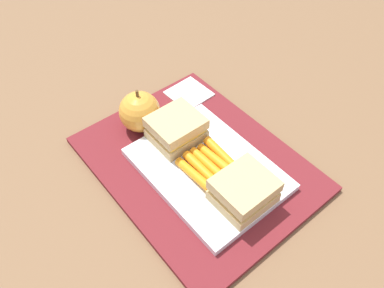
{
  "coord_description": "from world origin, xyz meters",
  "views": [
    {
      "loc": [
        -0.29,
        0.25,
        0.49
      ],
      "look_at": [
        0.01,
        0.0,
        0.04
      ],
      "focal_mm": 35.93,
      "sensor_mm": 36.0,
      "label": 1
    }
  ],
  "objects_px": {
    "food_tray": "(207,169)",
    "carrot_sticks_bundle": "(208,164)",
    "sandwich_half_left": "(244,191)",
    "paper_napkin": "(189,94)",
    "sandwich_half_right": "(176,129)",
    "apple": "(140,112)"
  },
  "relations": [
    {
      "from": "food_tray",
      "to": "paper_napkin",
      "type": "distance_m",
      "value": 0.18
    },
    {
      "from": "food_tray",
      "to": "sandwich_half_right",
      "type": "relative_size",
      "value": 2.88
    },
    {
      "from": "carrot_sticks_bundle",
      "to": "paper_napkin",
      "type": "height_order",
      "value": "carrot_sticks_bundle"
    },
    {
      "from": "apple",
      "to": "paper_napkin",
      "type": "xyz_separation_m",
      "value": [
        0.01,
        -0.12,
        -0.03
      ]
    },
    {
      "from": "sandwich_half_right",
      "to": "apple",
      "type": "bearing_deg",
      "value": 19.2
    },
    {
      "from": "paper_napkin",
      "to": "sandwich_half_left",
      "type": "bearing_deg",
      "value": 158.71
    },
    {
      "from": "food_tray",
      "to": "sandwich_half_left",
      "type": "distance_m",
      "value": 0.08
    },
    {
      "from": "food_tray",
      "to": "apple",
      "type": "distance_m",
      "value": 0.15
    },
    {
      "from": "sandwich_half_left",
      "to": "apple",
      "type": "bearing_deg",
      "value": 6.09
    },
    {
      "from": "food_tray",
      "to": "carrot_sticks_bundle",
      "type": "relative_size",
      "value": 2.97
    },
    {
      "from": "sandwich_half_right",
      "to": "carrot_sticks_bundle",
      "type": "xyz_separation_m",
      "value": [
        -0.08,
        -0.0,
        -0.02
      ]
    },
    {
      "from": "paper_napkin",
      "to": "sandwich_half_right",
      "type": "bearing_deg",
      "value": 131.48
    },
    {
      "from": "food_tray",
      "to": "sandwich_half_right",
      "type": "bearing_deg",
      "value": 0.0
    },
    {
      "from": "sandwich_half_left",
      "to": "paper_napkin",
      "type": "distance_m",
      "value": 0.26
    },
    {
      "from": "sandwich_half_left",
      "to": "apple",
      "type": "relative_size",
      "value": 0.98
    },
    {
      "from": "sandwich_half_left",
      "to": "apple",
      "type": "height_order",
      "value": "apple"
    },
    {
      "from": "apple",
      "to": "paper_napkin",
      "type": "relative_size",
      "value": 1.16
    },
    {
      "from": "sandwich_half_left",
      "to": "food_tray",
      "type": "bearing_deg",
      "value": 0.0
    },
    {
      "from": "sandwich_half_right",
      "to": "carrot_sticks_bundle",
      "type": "bearing_deg",
      "value": -179.87
    },
    {
      "from": "food_tray",
      "to": "sandwich_half_right",
      "type": "height_order",
      "value": "sandwich_half_right"
    },
    {
      "from": "carrot_sticks_bundle",
      "to": "paper_napkin",
      "type": "distance_m",
      "value": 0.19
    },
    {
      "from": "sandwich_half_left",
      "to": "sandwich_half_right",
      "type": "bearing_deg",
      "value": 0.0
    }
  ]
}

